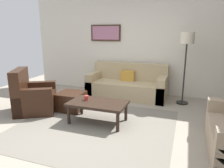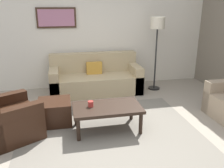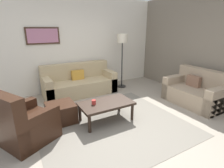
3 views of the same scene
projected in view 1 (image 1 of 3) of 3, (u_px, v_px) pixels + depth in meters
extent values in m
plane|color=gray|center=(94.00, 127.00, 3.94)|extent=(8.00, 8.00, 0.00)
cube|color=silver|center=(131.00, 43.00, 5.99)|extent=(6.00, 0.12, 2.80)
cube|color=slate|center=(94.00, 126.00, 3.94)|extent=(2.86, 2.61, 0.01)
cube|color=tan|center=(127.00, 89.00, 5.70)|extent=(2.07, 0.90, 0.42)
cube|color=tan|center=(130.00, 78.00, 5.95)|extent=(2.07, 0.24, 0.88)
cube|color=tan|center=(95.00, 83.00, 5.98)|extent=(0.20, 0.90, 0.62)
cube|color=tan|center=(162.00, 89.00, 5.38)|extent=(0.20, 0.90, 0.62)
cube|color=gold|center=(128.00, 76.00, 5.72)|extent=(0.36, 0.12, 0.28)
cube|color=black|center=(36.00, 102.00, 4.64)|extent=(1.08, 1.08, 0.44)
cube|color=black|center=(21.00, 91.00, 4.54)|extent=(0.55, 0.80, 0.95)
cube|color=black|center=(33.00, 103.00, 4.32)|extent=(0.78, 0.52, 0.60)
cube|color=black|center=(38.00, 94.00, 4.93)|extent=(0.78, 0.52, 0.60)
cube|color=black|center=(71.00, 101.00, 4.76)|extent=(0.56, 0.56, 0.40)
cylinder|color=black|center=(69.00, 115.00, 4.02)|extent=(0.06, 0.06, 0.36)
cylinder|color=black|center=(118.00, 122.00, 3.70)|extent=(0.06, 0.06, 0.36)
cylinder|color=black|center=(81.00, 106.00, 4.49)|extent=(0.06, 0.06, 0.36)
cylinder|color=black|center=(126.00, 112.00, 4.17)|extent=(0.06, 0.06, 0.36)
cube|color=black|center=(98.00, 103.00, 4.05)|extent=(1.10, 0.64, 0.05)
cylinder|color=#B2332D|center=(86.00, 98.00, 4.15)|extent=(0.09, 0.09, 0.09)
cylinder|color=black|center=(182.00, 103.00, 5.22)|extent=(0.28, 0.28, 0.03)
cylinder|color=#262626|center=(184.00, 74.00, 5.05)|extent=(0.04, 0.04, 1.45)
cylinder|color=beige|center=(187.00, 38.00, 4.85)|extent=(0.32, 0.32, 0.26)
cube|color=#382316|center=(106.00, 33.00, 6.08)|extent=(0.89, 0.04, 0.46)
cube|color=#AB6B87|center=(105.00, 33.00, 6.07)|extent=(0.81, 0.01, 0.38)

